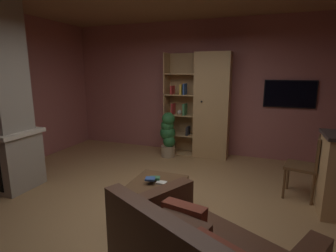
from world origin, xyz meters
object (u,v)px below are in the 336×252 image
(potted_floor_plant, at_px, (168,134))
(wall_mounted_tv, at_px, (290,94))
(table_book_1, at_px, (155,178))
(bookshelf_cabinet, at_px, (208,106))
(table_book_0, at_px, (161,183))
(table_book_2, at_px, (150,179))
(dining_chair, at_px, (308,163))
(coffee_table, at_px, (157,189))

(potted_floor_plant, xyz_separation_m, wall_mounted_tv, (2.30, 0.54, 0.86))
(table_book_1, bearing_deg, potted_floor_plant, 106.14)
(bookshelf_cabinet, distance_m, potted_floor_plant, 1.01)
(bookshelf_cabinet, height_order, wall_mounted_tv, bookshelf_cabinet)
(potted_floor_plant, bearing_deg, table_book_1, -73.86)
(table_book_0, relative_size, table_book_2, 1.03)
(dining_chair, bearing_deg, table_book_2, -146.34)
(coffee_table, xyz_separation_m, table_book_1, (-0.04, 0.04, 0.12))
(coffee_table, bearing_deg, potted_floor_plant, 106.76)
(table_book_0, distance_m, table_book_1, 0.12)
(bookshelf_cabinet, relative_size, table_book_0, 18.04)
(potted_floor_plant, bearing_deg, bookshelf_cabinet, 23.19)
(table_book_0, bearing_deg, dining_chair, 34.49)
(table_book_1, distance_m, wall_mounted_tv, 3.34)
(wall_mounted_tv, bearing_deg, coffee_table, -120.09)
(bookshelf_cabinet, height_order, table_book_2, bookshelf_cabinet)
(table_book_1, xyz_separation_m, wall_mounted_tv, (1.66, 2.76, 0.87))
(table_book_0, bearing_deg, table_book_2, -159.25)
(table_book_2, height_order, potted_floor_plant, potted_floor_plant)
(dining_chair, bearing_deg, table_book_0, -145.51)
(dining_chair, xyz_separation_m, potted_floor_plant, (-2.49, 1.08, -0.03))
(bookshelf_cabinet, bearing_deg, coffee_table, -91.74)
(table_book_1, distance_m, dining_chair, 2.18)
(table_book_0, relative_size, potted_floor_plant, 0.13)
(table_book_0, distance_m, wall_mounted_tv, 3.33)
(table_book_0, xyz_separation_m, dining_chair, (1.74, 1.20, 0.06))
(bookshelf_cabinet, distance_m, table_book_1, 2.62)
(table_book_0, xyz_separation_m, table_book_1, (-0.11, 0.05, 0.03))
(table_book_0, distance_m, table_book_2, 0.15)
(bookshelf_cabinet, distance_m, wall_mounted_tv, 1.58)
(potted_floor_plant, bearing_deg, wall_mounted_tv, 13.11)
(table_book_0, bearing_deg, wall_mounted_tv, 61.11)
(table_book_2, distance_m, potted_floor_plant, 2.41)
(coffee_table, relative_size, table_book_0, 5.83)
(potted_floor_plant, relative_size, wall_mounted_tv, 1.02)
(coffee_table, distance_m, table_book_2, 0.17)
(potted_floor_plant, height_order, wall_mounted_tv, wall_mounted_tv)
(table_book_1, relative_size, dining_chair, 0.14)
(table_book_1, bearing_deg, table_book_2, -102.14)
(table_book_2, bearing_deg, table_book_0, 20.75)
(table_book_2, bearing_deg, table_book_1, 77.86)
(potted_floor_plant, bearing_deg, table_book_2, -74.97)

